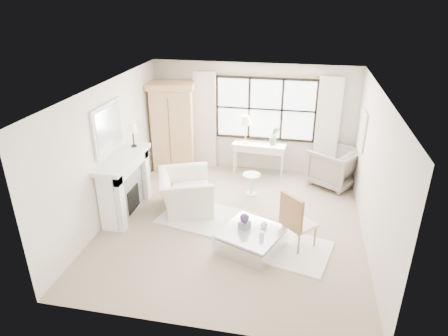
{
  "coord_description": "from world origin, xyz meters",
  "views": [
    {
      "loc": [
        1.15,
        -6.72,
        4.32
      ],
      "look_at": [
        -0.23,
        0.2,
        1.1
      ],
      "focal_mm": 32.0,
      "sensor_mm": 36.0,
      "label": 1
    }
  ],
  "objects_px": {
    "console_table": "(259,158)",
    "club_armchair": "(185,192)",
    "coffee_table": "(251,240)",
    "armoire": "(173,127)"
  },
  "relations": [
    {
      "from": "console_table",
      "to": "club_armchair",
      "type": "distance_m",
      "value": 2.45
    },
    {
      "from": "console_table",
      "to": "armoire",
      "type": "bearing_deg",
      "value": -173.23
    },
    {
      "from": "club_armchair",
      "to": "coffee_table",
      "type": "height_order",
      "value": "club_armchair"
    },
    {
      "from": "coffee_table",
      "to": "armoire",
      "type": "bearing_deg",
      "value": 149.7
    },
    {
      "from": "club_armchair",
      "to": "console_table",
      "type": "bearing_deg",
      "value": -52.36
    },
    {
      "from": "club_armchair",
      "to": "coffee_table",
      "type": "xyz_separation_m",
      "value": [
        1.55,
        -1.16,
        -0.21
      ]
    },
    {
      "from": "armoire",
      "to": "coffee_table",
      "type": "relative_size",
      "value": 1.72
    },
    {
      "from": "armoire",
      "to": "club_armchair",
      "type": "xyz_separation_m",
      "value": [
        0.85,
        -1.94,
        -0.74
      ]
    },
    {
      "from": "armoire",
      "to": "console_table",
      "type": "bearing_deg",
      "value": -4.61
    },
    {
      "from": "armoire",
      "to": "club_armchair",
      "type": "relative_size",
      "value": 1.84
    }
  ]
}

